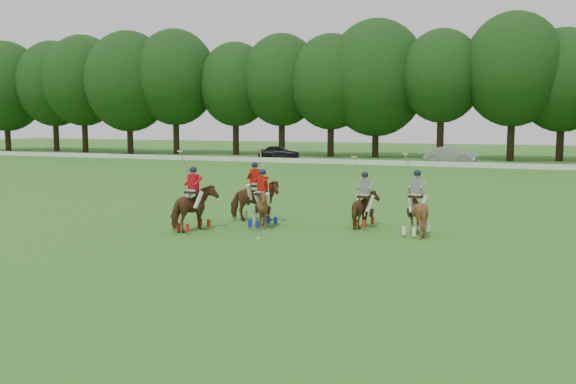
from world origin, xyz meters
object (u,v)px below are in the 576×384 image
(polo_ball, at_px, (258,239))
(polo_red_b, at_px, (255,200))
(car_left, at_px, (279,152))
(car_mid, at_px, (450,155))
(polo_red_c, at_px, (263,207))
(polo_red_a, at_px, (194,208))
(polo_stripe_a, at_px, (364,208))
(polo_stripe_b, at_px, (417,212))

(polo_ball, bearing_deg, polo_red_b, 115.68)
(car_left, xyz_separation_m, polo_ball, (15.57, -40.47, -0.66))
(car_mid, xyz_separation_m, polo_red_c, (-2.08, -38.21, 0.03))
(car_mid, height_order, polo_red_a, polo_red_a)
(polo_red_a, height_order, polo_red_b, polo_red_b)
(polo_red_a, relative_size, polo_ball, 32.02)
(car_left, distance_m, car_mid, 16.84)
(polo_red_b, bearing_deg, polo_red_c, -54.30)
(car_mid, bearing_deg, polo_red_b, 178.34)
(polo_stripe_a, height_order, polo_ball, polo_stripe_a)
(car_left, bearing_deg, car_mid, -97.92)
(polo_red_b, xyz_separation_m, polo_ball, (1.66, -3.44, -0.81))
(polo_red_b, bearing_deg, polo_red_a, -114.14)
(polo_red_c, xyz_separation_m, polo_stripe_b, (5.58, 0.58, 0.04))
(polo_red_b, bearing_deg, polo_stripe_b, -5.38)
(car_mid, xyz_separation_m, polo_red_a, (-4.13, -39.71, 0.10))
(polo_stripe_a, bearing_deg, car_left, 116.39)
(polo_red_b, xyz_separation_m, polo_red_c, (0.85, -1.18, -0.07))
(polo_red_a, height_order, polo_ball, polo_red_a)
(car_left, relative_size, polo_stripe_a, 1.57)
(car_left, distance_m, polo_stripe_a, 41.11)
(polo_red_c, distance_m, polo_stripe_a, 3.77)
(polo_red_a, height_order, polo_stripe_b, polo_red_a)
(polo_red_b, height_order, polo_ball, polo_red_b)
(car_mid, bearing_deg, polo_ball, -178.94)
(polo_stripe_b, relative_size, polo_ball, 31.43)
(car_left, height_order, polo_ball, car_left)
(polo_stripe_a, bearing_deg, polo_ball, -126.61)
(polo_stripe_b, bearing_deg, car_mid, 95.31)
(polo_stripe_a, xyz_separation_m, polo_stripe_b, (2.07, -0.80, 0.08))
(car_left, distance_m, polo_red_c, 40.96)
(car_left, relative_size, car_mid, 0.91)
(polo_red_a, bearing_deg, polo_stripe_a, 27.42)
(polo_stripe_a, relative_size, polo_ball, 29.39)
(car_left, relative_size, polo_red_c, 1.88)
(car_mid, height_order, polo_stripe_a, polo_stripe_a)
(car_mid, bearing_deg, polo_red_c, 179.75)
(polo_red_b, distance_m, polo_red_c, 1.46)
(polo_red_c, bearing_deg, car_left, 111.12)
(car_left, relative_size, polo_red_b, 1.42)
(car_left, xyz_separation_m, car_mid, (16.84, 0.00, 0.05))
(car_left, height_order, polo_red_b, polo_red_b)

